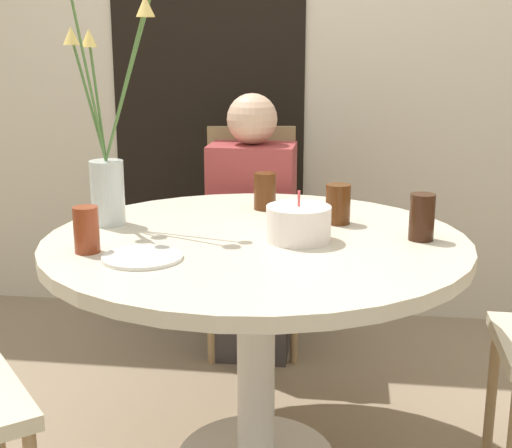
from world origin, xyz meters
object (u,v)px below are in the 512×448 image
(birthday_cake, at_px, (299,223))
(side_plate, at_px, (142,257))
(drink_glass_0, at_px, (86,230))
(drink_glass_1, at_px, (422,217))
(drink_glass_2, at_px, (338,204))
(drink_glass_3, at_px, (265,191))
(chair_right_flank, at_px, (252,223))
(flower_vase, at_px, (108,152))
(person_woman, at_px, (252,237))

(birthday_cake, distance_m, side_plate, 0.46)
(birthday_cake, bearing_deg, drink_glass_0, -161.06)
(side_plate, bearing_deg, drink_glass_1, 21.32)
(drink_glass_1, distance_m, drink_glass_2, 0.29)
(birthday_cake, xyz_separation_m, side_plate, (-0.39, -0.23, -0.05))
(drink_glass_3, bearing_deg, drink_glass_0, -125.99)
(drink_glass_1, distance_m, drink_glass_3, 0.59)
(chair_right_flank, relative_size, birthday_cake, 5.07)
(chair_right_flank, bearing_deg, flower_vase, -118.63)
(side_plate, distance_m, person_woman, 1.09)
(drink_glass_3, distance_m, person_woman, 0.54)
(chair_right_flank, distance_m, birthday_cake, 1.05)
(drink_glass_1, height_order, drink_glass_3, drink_glass_1)
(drink_glass_2, bearing_deg, drink_glass_1, -33.58)
(person_woman, bearing_deg, drink_glass_2, -59.85)
(birthday_cake, distance_m, person_woman, 0.91)
(drink_glass_0, bearing_deg, chair_right_flank, 76.50)
(flower_vase, height_order, side_plate, flower_vase)
(chair_right_flank, height_order, drink_glass_3, chair_right_flank)
(flower_vase, relative_size, drink_glass_1, 5.47)
(birthday_cake, bearing_deg, side_plate, -149.23)
(flower_vase, height_order, person_woman, flower_vase)
(flower_vase, bearing_deg, drink_glass_3, 31.14)
(person_woman, bearing_deg, chair_right_flank, 98.75)
(drink_glass_1, bearing_deg, side_plate, -158.68)
(drink_glass_3, bearing_deg, person_woman, 103.31)
(birthday_cake, bearing_deg, drink_glass_3, 110.69)
(birthday_cake, bearing_deg, chair_right_flank, 105.51)
(person_woman, bearing_deg, birthday_cake, -73.25)
(drink_glass_0, bearing_deg, drink_glass_3, 54.01)
(side_plate, xyz_separation_m, drink_glass_0, (-0.16, 0.04, 0.06))
(chair_right_flank, distance_m, drink_glass_1, 1.15)
(drink_glass_0, xyz_separation_m, drink_glass_2, (0.66, 0.41, -0.00))
(flower_vase, distance_m, side_plate, 0.45)
(flower_vase, bearing_deg, drink_glass_1, -3.15)
(chair_right_flank, distance_m, person_woman, 0.16)
(drink_glass_0, distance_m, drink_glass_2, 0.78)
(birthday_cake, height_order, side_plate, birthday_cake)
(drink_glass_2, xyz_separation_m, drink_glass_3, (-0.25, 0.16, 0.00))
(birthday_cake, distance_m, drink_glass_1, 0.35)
(drink_glass_1, xyz_separation_m, drink_glass_2, (-0.24, 0.16, -0.01))
(birthday_cake, height_order, drink_glass_2, birthday_cake)
(chair_right_flank, relative_size, drink_glass_1, 6.98)
(side_plate, distance_m, drink_glass_3, 0.66)
(birthday_cake, height_order, person_woman, person_woman)
(chair_right_flank, xyz_separation_m, side_plate, (-0.12, -1.22, 0.21))
(drink_glass_2, distance_m, drink_glass_3, 0.30)
(flower_vase, distance_m, drink_glass_1, 0.95)
(chair_right_flank, distance_m, drink_glass_3, 0.68)
(birthday_cake, xyz_separation_m, flower_vase, (-0.59, 0.11, 0.17))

